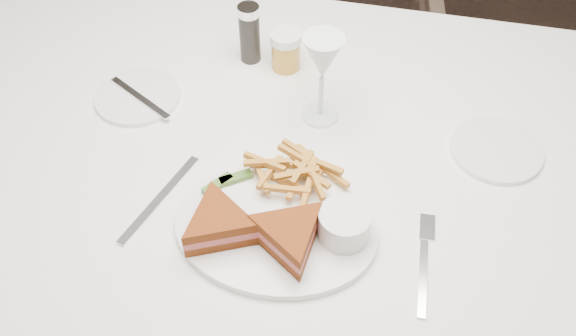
{
  "coord_description": "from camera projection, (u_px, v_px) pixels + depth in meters",
  "views": [
    {
      "loc": [
        0.15,
        -1.07,
        1.57
      ],
      "look_at": [
        -0.0,
        -0.41,
        0.8
      ],
      "focal_mm": 40.0,
      "sensor_mm": 36.0,
      "label": 1
    }
  ],
  "objects": [
    {
      "name": "table_setting",
      "position": [
        288.0,
        169.0,
        1.04
      ],
      "size": [
        0.82,
        0.62,
        0.18
      ],
      "color": "white",
      "rests_on": "table"
    },
    {
      "name": "table",
      "position": [
        293.0,
        282.0,
        1.38
      ],
      "size": [
        1.51,
        1.02,
        0.75
      ],
      "primitive_type": "cube",
      "rotation": [
        0.0,
        0.0,
        0.02
      ],
      "color": "white",
      "rests_on": "ground"
    },
    {
      "name": "ground",
      "position": [
        321.0,
        246.0,
        1.89
      ],
      "size": [
        5.0,
        5.0,
        0.0
      ],
      "primitive_type": "plane",
      "color": "black",
      "rests_on": "ground"
    },
    {
      "name": "chair_far",
      "position": [
        328.0,
        51.0,
        1.98
      ],
      "size": [
        0.7,
        0.67,
        0.64
      ],
      "primitive_type": "imported",
      "rotation": [
        0.0,
        0.0,
        3.29
      ],
      "color": "#45342A",
      "rests_on": "ground"
    }
  ]
}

